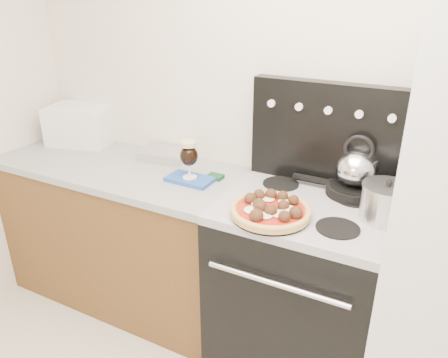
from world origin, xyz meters
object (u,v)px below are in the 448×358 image
Objects in this scene: tea_kettle at (357,165)px; pizza at (271,209)px; stock_pot at (386,204)px; stove_body at (299,290)px; toaster_oven at (81,124)px; pizza_pan at (270,215)px; skillet at (353,190)px; oven_mitt at (190,179)px; base_cabinet at (127,235)px; beer_glass at (189,160)px.

pizza is at bearing -129.13° from tea_kettle.
stove_body is at bearing -176.85° from stock_pot.
toaster_oven is 1.10× the size of pizza.
skillet is at bearing 54.89° from pizza_pan.
stove_body is 3.44× the size of skillet.
oven_mitt is 1.18× the size of stock_pot.
tea_kettle is (0.27, 0.38, 0.11)m from pizza.
base_cabinet is 5.66× the size of skillet.
pizza_pan is at bearing -75.96° from pizza.
skillet is at bearing 54.89° from pizza.
toaster_oven is 1.89m from stock_pot.
stove_body is at bearing -0.85° from beer_glass.
tea_kettle reaches higher than stove_body.
pizza_pan reaches higher than base_cabinet.
oven_mitt is 0.69× the size of pizza.
skillet is 1.26× the size of stock_pot.
oven_mitt is at bearing -179.46° from stock_pot.
base_cabinet is 1.65× the size of stove_body.
beer_glass is at bearing 160.11° from pizza.
oven_mitt is (0.48, -0.02, 0.48)m from base_cabinet.
beer_glass is at bearing -27.15° from toaster_oven.
tea_kettle is (0.79, 0.19, 0.05)m from beer_glass.
oven_mitt is 1.20× the size of beer_glass.
stock_pot is at bearing 24.49° from pizza.
toaster_oven reaches higher than oven_mitt.
pizza is 1.34× the size of skillet.
oven_mitt is 0.55m from pizza_pan.
toaster_oven is (-1.55, 0.21, 0.58)m from stove_body.
beer_glass is (0.92, -0.20, 0.00)m from toaster_oven.
skillet reaches higher than base_cabinet.
pizza is 1.66× the size of tea_kettle.
tea_kettle is (0.16, 0.20, 0.63)m from stove_body.
stove_body is 3.69× the size of oven_mitt.
stock_pot is at bearing -0.27° from base_cabinet.
toaster_oven reaches higher than stock_pot.
stove_body is 0.78m from oven_mitt.
beer_glass reaches higher than stove_body.
pizza_pan is at bearing -29.96° from toaster_oven.
stove_body is 0.57m from skillet.
toaster_oven is 1.59× the size of oven_mitt.
tea_kettle is (0.00, 0.00, 0.13)m from skillet.
oven_mitt is (-0.62, 0.01, 0.47)m from stove_body.
base_cabinet is at bearing 168.47° from pizza_pan.
stove_body is at bearing 60.05° from pizza_pan.
pizza_pan is 1.66× the size of stock_pot.
stove_body is 1.67m from toaster_oven.
beer_glass is at bearing -1.88° from base_cabinet.
pizza is (0.52, -0.19, 0.05)m from oven_mitt.
toaster_oven is 0.95m from oven_mitt.
toaster_oven is at bearing 167.71° from oven_mitt.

